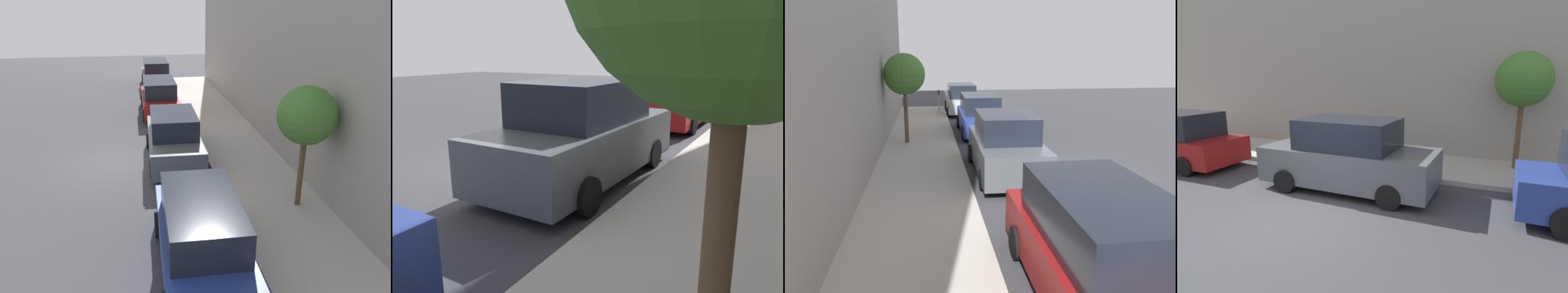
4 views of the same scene
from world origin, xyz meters
The scene contains 8 objects.
ground_plane centered at (0.00, 0.00, 0.00)m, with size 60.00×60.00×0.00m, color #38383D.
sidewalk centered at (4.98, 0.00, 0.07)m, with size 2.97×32.00×0.15m.
parked_minivan_nearest centered at (2.44, -13.62, 0.92)m, with size 2.02×4.91×1.90m.
parked_minivan_second centered at (2.15, -6.80, 0.92)m, with size 2.02×4.93×1.90m.
parked_suv_third centered at (2.22, -0.14, 0.93)m, with size 2.08×4.84×1.98m.
parked_minivan_fourth centered at (2.15, 6.69, 0.92)m, with size 2.02×4.90×1.90m.
parking_meter_near centered at (3.95, -12.56, 1.07)m, with size 0.11×0.15×1.51m.
street_tree centered at (5.58, -4.53, 2.99)m, with size 1.70×1.70×3.72m.
Camera 3 is at (4.67, 11.60, 3.81)m, focal length 35.00 mm.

